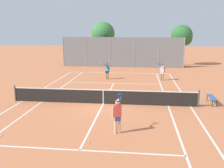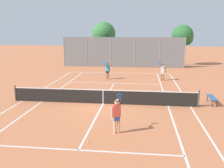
# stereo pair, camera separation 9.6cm
# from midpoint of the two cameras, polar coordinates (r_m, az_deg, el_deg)

# --- Properties ---
(ground_plane) EXTENTS (120.00, 120.00, 0.00)m
(ground_plane) POSITION_cam_midpoint_polar(r_m,az_deg,el_deg) (16.18, -1.87, -4.55)
(ground_plane) COLOR #C67047
(court_line_markings) EXTENTS (11.10, 23.90, 0.01)m
(court_line_markings) POSITION_cam_midpoint_polar(r_m,az_deg,el_deg) (16.18, -1.87, -4.54)
(court_line_markings) COLOR silver
(court_line_markings) RESTS_ON ground
(tennis_net) EXTENTS (12.00, 0.10, 1.07)m
(tennis_net) POSITION_cam_midpoint_polar(r_m,az_deg,el_deg) (16.04, -1.89, -2.81)
(tennis_net) COLOR #474C47
(tennis_net) RESTS_ON ground
(player_near_side) EXTENTS (0.49, 0.87, 1.77)m
(player_near_side) POSITION_cam_midpoint_polar(r_m,az_deg,el_deg) (11.45, 1.31, -6.87)
(player_near_side) COLOR #D8A884
(player_near_side) RESTS_ON ground
(player_far_left) EXTENTS (0.85, 0.69, 1.77)m
(player_far_left) POSITION_cam_midpoint_polar(r_m,az_deg,el_deg) (24.02, -0.93, 3.28)
(player_far_left) COLOR #936B4C
(player_far_left) RESTS_ON ground
(player_far_right) EXTENTS (0.73, 0.72, 1.77)m
(player_far_right) POSITION_cam_midpoint_polar(r_m,az_deg,el_deg) (23.91, 11.59, 2.99)
(player_far_right) COLOR #936B4C
(player_far_right) RESTS_ON ground
(loose_tennis_ball_0) EXTENTS (0.07, 0.07, 0.07)m
(loose_tennis_ball_0) POSITION_cam_midpoint_polar(r_m,az_deg,el_deg) (12.51, -23.93, -10.66)
(loose_tennis_ball_0) COLOR #D1DB33
(loose_tennis_ball_0) RESTS_ON ground
(loose_tennis_ball_2) EXTENTS (0.07, 0.07, 0.07)m
(loose_tennis_ball_2) POSITION_cam_midpoint_polar(r_m,az_deg,el_deg) (16.91, 8.20, -3.81)
(loose_tennis_ball_2) COLOR #D1DB33
(loose_tennis_ball_2) RESTS_ON ground
(loose_tennis_ball_3) EXTENTS (0.07, 0.07, 0.07)m
(loose_tennis_ball_3) POSITION_cam_midpoint_polar(r_m,az_deg,el_deg) (14.06, 2.01, -7.04)
(loose_tennis_ball_3) COLOR #D1DB33
(loose_tennis_ball_3) RESTS_ON ground
(loose_tennis_ball_5) EXTENTS (0.07, 0.07, 0.07)m
(loose_tennis_ball_5) POSITION_cam_midpoint_polar(r_m,az_deg,el_deg) (10.91, -5.19, -12.99)
(loose_tennis_ball_5) COLOR #D1DB33
(loose_tennis_ball_5) RESTS_ON ground
(courtside_bench) EXTENTS (0.36, 1.50, 0.47)m
(courtside_bench) POSITION_cam_midpoint_polar(r_m,az_deg,el_deg) (17.30, 22.05, -2.95)
(courtside_bench) COLOR #33598C
(courtside_bench) RESTS_ON ground
(back_fence) EXTENTS (15.52, 0.08, 3.81)m
(back_fence) POSITION_cam_midpoint_polar(r_m,az_deg,el_deg) (32.01, 2.57, 7.28)
(back_fence) COLOR gray
(back_fence) RESTS_ON ground
(tree_behind_left) EXTENTS (3.32, 3.32, 5.80)m
(tree_behind_left) POSITION_cam_midpoint_polar(r_m,az_deg,el_deg) (36.08, -1.93, 11.20)
(tree_behind_left) COLOR brown
(tree_behind_left) RESTS_ON ground
(tree_behind_right) EXTENTS (2.80, 2.80, 5.34)m
(tree_behind_right) POSITION_cam_midpoint_polar(r_m,az_deg,el_deg) (34.76, 16.08, 10.42)
(tree_behind_right) COLOR brown
(tree_behind_right) RESTS_ON ground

